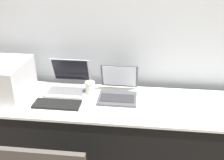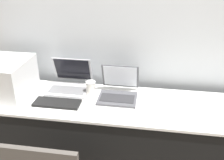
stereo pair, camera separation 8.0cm
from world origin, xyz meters
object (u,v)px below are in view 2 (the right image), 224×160
Objects in this scene: laptop_right at (118,90)px; external_keyboard at (57,103)px; printer at (6,76)px; coffee_cup at (91,88)px; laptop_left at (70,82)px.

laptop_right is 0.50m from external_keyboard.
printer is at bearing 165.95° from external_keyboard.
laptop_right is at bearing 5.44° from printer.
external_keyboard is 0.31m from coffee_cup.
printer reaches higher than external_keyboard.
coffee_cup is (0.22, 0.21, 0.05)m from external_keyboard.
printer is 1.32× the size of laptop_right.
external_keyboard is (0.47, -0.12, -0.14)m from printer.
laptop_right is at bearing 24.29° from external_keyboard.
laptop_left is 0.95× the size of external_keyboard.
laptop_left reaches higher than laptop_right.
laptop_left is 0.22m from coffee_cup.
printer is 1.27× the size of laptop_left.
coffee_cup is (0.20, -0.07, 0.00)m from laptop_left.
laptop_right is 2.99× the size of coffee_cup.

